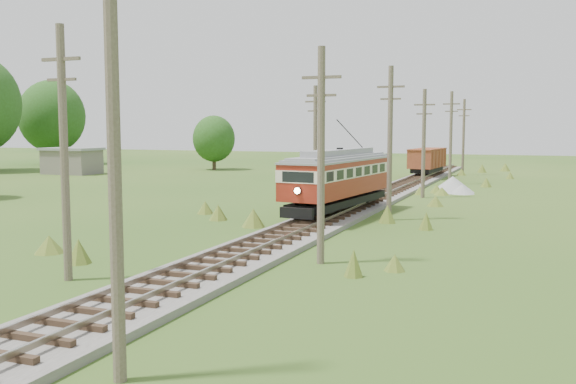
% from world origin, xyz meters
% --- Properties ---
extents(railbed_main, '(3.60, 96.00, 0.57)m').
position_xyz_m(railbed_main, '(0.00, 34.00, 0.19)').
color(railbed_main, '#605B54').
rests_on(railbed_main, ground).
extents(streetcar, '(3.90, 11.91, 5.39)m').
position_xyz_m(streetcar, '(-0.00, 31.51, 2.53)').
color(streetcar, black).
rests_on(streetcar, ground).
extents(gondola, '(3.11, 8.07, 2.63)m').
position_xyz_m(gondola, '(0.00, 64.66, 1.98)').
color(gondola, black).
rests_on(gondola, ground).
extents(gravel_pile, '(3.74, 3.97, 1.36)m').
position_xyz_m(gravel_pile, '(4.77, 49.07, 0.64)').
color(gravel_pile, gray).
rests_on(gravel_pile, ground).
extents(utility_pole_r_1, '(0.30, 0.30, 8.80)m').
position_xyz_m(utility_pole_r_1, '(3.10, 5.00, 4.40)').
color(utility_pole_r_1, brown).
rests_on(utility_pole_r_1, ground).
extents(utility_pole_r_2, '(1.60, 0.30, 8.60)m').
position_xyz_m(utility_pole_r_2, '(3.30, 18.00, 4.42)').
color(utility_pole_r_2, brown).
rests_on(utility_pole_r_2, ground).
extents(utility_pole_r_3, '(1.60, 0.30, 9.00)m').
position_xyz_m(utility_pole_r_3, '(3.20, 31.00, 4.63)').
color(utility_pole_r_3, brown).
rests_on(utility_pole_r_3, ground).
extents(utility_pole_r_4, '(1.60, 0.30, 8.40)m').
position_xyz_m(utility_pole_r_4, '(3.00, 44.00, 4.32)').
color(utility_pole_r_4, brown).
rests_on(utility_pole_r_4, ground).
extents(utility_pole_r_5, '(1.60, 0.30, 8.90)m').
position_xyz_m(utility_pole_r_5, '(3.40, 57.00, 4.58)').
color(utility_pole_r_5, brown).
rests_on(utility_pole_r_5, ground).
extents(utility_pole_r_6, '(1.60, 0.30, 8.70)m').
position_xyz_m(utility_pole_r_6, '(3.20, 70.00, 4.47)').
color(utility_pole_r_6, brown).
rests_on(utility_pole_r_6, ground).
extents(utility_pole_l_a, '(1.60, 0.30, 9.00)m').
position_xyz_m(utility_pole_l_a, '(-4.20, 12.00, 4.63)').
color(utility_pole_l_a, brown).
rests_on(utility_pole_l_a, ground).
extents(utility_pole_l_b, '(1.60, 0.30, 8.60)m').
position_xyz_m(utility_pole_l_b, '(-4.50, 40.00, 4.42)').
color(utility_pole_l_b, brown).
rests_on(utility_pole_l_b, ground).
extents(tree_left_5, '(9.66, 9.66, 12.44)m').
position_xyz_m(tree_left_5, '(-56.00, 70.00, 7.12)').
color(tree_left_5, '#38281C').
rests_on(tree_left_5, ground).
extents(tree_mid_a, '(5.46, 5.46, 7.03)m').
position_xyz_m(tree_mid_a, '(-28.00, 68.00, 4.02)').
color(tree_mid_a, '#38281C').
rests_on(tree_mid_a, ground).
extents(shed, '(6.40, 4.40, 3.10)m').
position_xyz_m(shed, '(-40.00, 55.00, 1.57)').
color(shed, slate).
rests_on(shed, ground).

